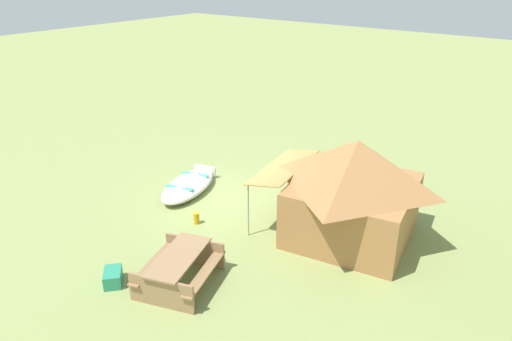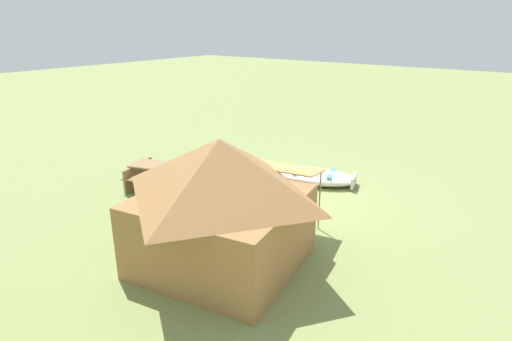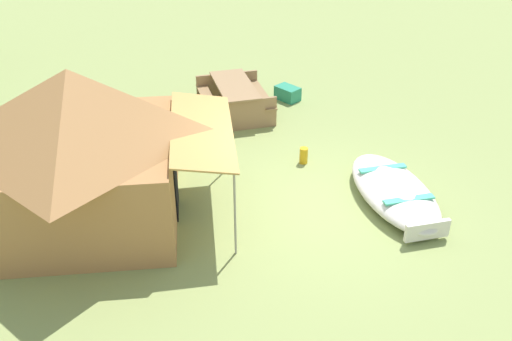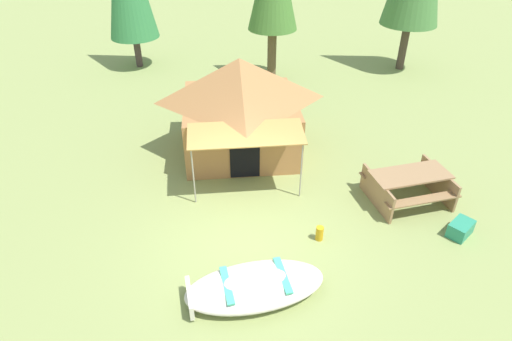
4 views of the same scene
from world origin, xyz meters
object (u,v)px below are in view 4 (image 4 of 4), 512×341
Objects in this scene: canvas_cabin_tent at (240,105)px; picnic_table at (409,183)px; fuel_can at (320,233)px; cooler_box at (461,229)px; beached_rowboat at (255,286)px.

canvas_cabin_tent is 2.02× the size of picnic_table.
canvas_cabin_tent reaches higher than fuel_can.
picnic_table is at bearing 126.71° from cooler_box.
beached_rowboat is 5.45m from canvas_cabin_tent.
beached_rowboat reaches higher than cooler_box.
picnic_table is 6.72× the size of fuel_can.
beached_rowboat reaches higher than fuel_can.
canvas_cabin_tent is 7.73× the size of cooler_box.
picnic_table is (3.47, 3.17, 0.26)m from beached_rowboat.
beached_rowboat is at bearing -155.94° from cooler_box.
picnic_table is 1.55m from cooler_box.
cooler_box is at bearing 24.06° from beached_rowboat.
cooler_box is (4.38, 1.95, -0.05)m from beached_rowboat.
picnic_table reaches higher than fuel_can.
canvas_cabin_tent reaches higher than cooler_box.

